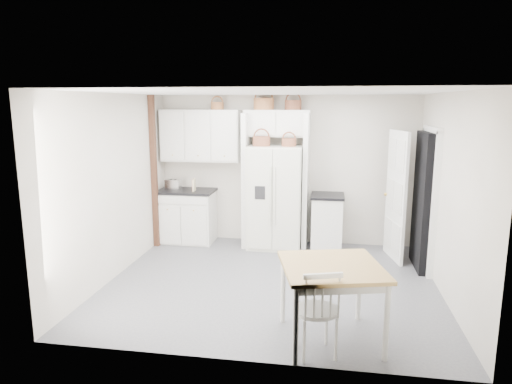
# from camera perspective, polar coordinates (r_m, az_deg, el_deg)

# --- Properties ---
(floor) EXTENTS (4.50, 4.50, 0.00)m
(floor) POSITION_cam_1_polar(r_m,az_deg,el_deg) (6.49, 1.95, -11.24)
(floor) COLOR #484953
(floor) RESTS_ON ground
(ceiling) EXTENTS (4.50, 4.50, 0.00)m
(ceiling) POSITION_cam_1_polar(r_m,az_deg,el_deg) (6.01, 2.11, 12.36)
(ceiling) COLOR white
(ceiling) RESTS_ON wall_back
(wall_back) EXTENTS (4.50, 0.00, 4.50)m
(wall_back) POSITION_cam_1_polar(r_m,az_deg,el_deg) (8.08, 3.81, 2.76)
(wall_back) COLOR silver
(wall_back) RESTS_ON floor
(wall_left) EXTENTS (0.00, 4.00, 4.00)m
(wall_left) POSITION_cam_1_polar(r_m,az_deg,el_deg) (6.77, -17.22, 0.67)
(wall_left) COLOR silver
(wall_left) RESTS_ON floor
(wall_right) EXTENTS (0.00, 4.00, 4.00)m
(wall_right) POSITION_cam_1_polar(r_m,az_deg,el_deg) (6.25, 22.94, -0.54)
(wall_right) COLOR silver
(wall_right) RESTS_ON floor
(refrigerator) EXTENTS (0.91, 0.73, 1.76)m
(refrigerator) POSITION_cam_1_polar(r_m,az_deg,el_deg) (7.83, 2.44, -0.61)
(refrigerator) COLOR silver
(refrigerator) RESTS_ON floor
(base_cab_left) EXTENTS (0.98, 0.62, 0.91)m
(base_cab_left) POSITION_cam_1_polar(r_m,az_deg,el_deg) (8.31, -8.66, -3.07)
(base_cab_left) COLOR silver
(base_cab_left) RESTS_ON floor
(base_cab_right) EXTENTS (0.51, 0.61, 0.90)m
(base_cab_right) POSITION_cam_1_polar(r_m,az_deg,el_deg) (7.92, 8.85, -3.80)
(base_cab_right) COLOR silver
(base_cab_right) RESTS_ON floor
(dining_table) EXTENTS (1.21, 1.21, 0.83)m
(dining_table) POSITION_cam_1_polar(r_m,az_deg,el_deg) (4.95, 9.30, -13.50)
(dining_table) COLOR olive
(dining_table) RESTS_ON floor
(windsor_chair) EXTENTS (0.56, 0.53, 0.92)m
(windsor_chair) POSITION_cam_1_polar(r_m,az_deg,el_deg) (4.66, 7.56, -14.46)
(windsor_chair) COLOR silver
(windsor_chair) RESTS_ON floor
(counter_left) EXTENTS (1.02, 0.66, 0.04)m
(counter_left) POSITION_cam_1_polar(r_m,az_deg,el_deg) (8.20, -8.76, 0.14)
(counter_left) COLOR black
(counter_left) RESTS_ON base_cab_left
(counter_right) EXTENTS (0.55, 0.65, 0.04)m
(counter_right) POSITION_cam_1_polar(r_m,az_deg,el_deg) (7.81, 8.95, -0.47)
(counter_right) COLOR black
(counter_right) RESTS_ON base_cab_right
(toaster) EXTENTS (0.28, 0.18, 0.18)m
(toaster) POSITION_cam_1_polar(r_m,az_deg,el_deg) (8.21, -10.30, 0.90)
(toaster) COLOR silver
(toaster) RESTS_ON counter_left
(cookbook_red) EXTENTS (0.05, 0.15, 0.21)m
(cookbook_red) POSITION_cam_1_polar(r_m,az_deg,el_deg) (8.06, -7.80, 0.89)
(cookbook_red) COLOR maroon
(cookbook_red) RESTS_ON counter_left
(cookbook_cream) EXTENTS (0.04, 0.14, 0.21)m
(cookbook_cream) POSITION_cam_1_polar(r_m,az_deg,el_deg) (8.05, -7.75, 0.89)
(cookbook_cream) COLOR beige
(cookbook_cream) RESTS_ON counter_left
(basket_upper_c) EXTENTS (0.22, 0.22, 0.13)m
(basket_upper_c) POSITION_cam_1_polar(r_m,az_deg,el_deg) (8.03, -4.87, 10.68)
(basket_upper_c) COLOR brown
(basket_upper_c) RESTS_ON upper_cabinet
(basket_bridge_a) EXTENTS (0.35, 0.35, 0.20)m
(basket_bridge_a) POSITION_cam_1_polar(r_m,az_deg,el_deg) (7.87, 0.97, 10.95)
(basket_bridge_a) COLOR brown
(basket_bridge_a) RESTS_ON bridge_cabinet
(basket_bridge_b) EXTENTS (0.28, 0.28, 0.16)m
(basket_bridge_b) POSITION_cam_1_polar(r_m,az_deg,el_deg) (7.82, 4.66, 10.79)
(basket_bridge_b) COLOR brown
(basket_bridge_b) RESTS_ON bridge_cabinet
(basket_fridge_a) EXTENTS (0.29, 0.29, 0.16)m
(basket_fridge_a) POSITION_cam_1_polar(r_m,az_deg,el_deg) (7.63, 0.69, 6.37)
(basket_fridge_a) COLOR brown
(basket_fridge_a) RESTS_ON refrigerator
(basket_fridge_b) EXTENTS (0.24, 0.24, 0.13)m
(basket_fridge_b) POSITION_cam_1_polar(r_m,az_deg,el_deg) (7.57, 4.13, 6.20)
(basket_fridge_b) COLOR brown
(basket_fridge_b) RESTS_ON refrigerator
(upper_cabinet) EXTENTS (1.40, 0.34, 0.90)m
(upper_cabinet) POSITION_cam_1_polar(r_m,az_deg,el_deg) (8.13, -6.91, 7.01)
(upper_cabinet) COLOR silver
(upper_cabinet) RESTS_ON wall_back
(bridge_cabinet) EXTENTS (1.12, 0.34, 0.45)m
(bridge_cabinet) POSITION_cam_1_polar(r_m,az_deg,el_deg) (7.85, 2.67, 8.58)
(bridge_cabinet) COLOR silver
(bridge_cabinet) RESTS_ON wall_back
(fridge_panel_left) EXTENTS (0.08, 0.60, 2.30)m
(fridge_panel_left) POSITION_cam_1_polar(r_m,az_deg,el_deg) (7.90, -1.18, 1.49)
(fridge_panel_left) COLOR silver
(fridge_panel_left) RESTS_ON floor
(fridge_panel_right) EXTENTS (0.08, 0.60, 2.30)m
(fridge_panel_right) POSITION_cam_1_polar(r_m,az_deg,el_deg) (7.78, 6.23, 1.28)
(fridge_panel_right) COLOR silver
(fridge_panel_right) RESTS_ON floor
(trim_post) EXTENTS (0.09, 0.09, 2.60)m
(trim_post) POSITION_cam_1_polar(r_m,az_deg,el_deg) (7.97, -12.62, 2.40)
(trim_post) COLOR #3F1F12
(trim_post) RESTS_ON floor
(doorway_void) EXTENTS (0.18, 0.85, 2.05)m
(doorway_void) POSITION_cam_1_polar(r_m,az_deg,el_deg) (7.24, 20.26, -1.08)
(doorway_void) COLOR black
(doorway_void) RESTS_ON floor
(door_slab) EXTENTS (0.21, 0.79, 2.05)m
(door_slab) POSITION_cam_1_polar(r_m,az_deg,el_deg) (7.51, 17.09, -0.48)
(door_slab) COLOR white
(door_slab) RESTS_ON floor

